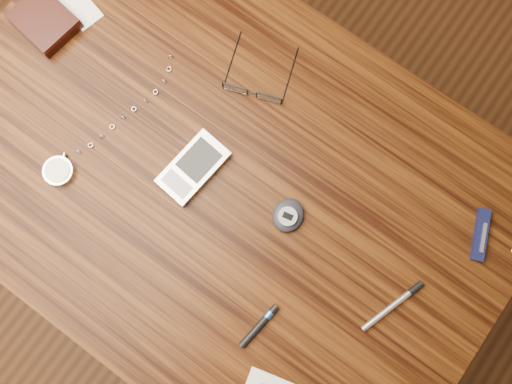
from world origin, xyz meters
TOP-DOWN VIEW (x-y plane):
  - ground at (0.00, 0.00)m, footprint 3.80×3.80m
  - desk at (0.00, 0.00)m, footprint 1.00×0.70m
  - wallet_and_card at (-0.42, 0.05)m, footprint 0.13×0.14m
  - eyeglasses at (-0.04, 0.16)m, footprint 0.14×0.14m
  - pocket_watch at (-0.22, -0.14)m, footprint 0.08×0.30m
  - pda_phone at (-0.04, -0.01)m, footprint 0.08×0.13m
  - pedometer at (0.13, 0.01)m, footprint 0.06×0.07m
  - pocket_knife at (0.41, 0.17)m, footprint 0.05×0.09m
  - silver_pen at (0.35, 0.00)m, footprint 0.05×0.12m
  - black_blue_pen at (0.20, -0.15)m, footprint 0.02×0.09m

SIDE VIEW (x-z plane):
  - ground at x=0.00m, z-range 0.00..0.00m
  - desk at x=0.00m, z-range 0.27..1.02m
  - silver_pen at x=0.35m, z-range 0.75..0.76m
  - pocket_knife at x=0.41m, z-range 0.75..0.76m
  - black_blue_pen at x=0.20m, z-range 0.75..0.76m
  - pocket_watch at x=-0.22m, z-range 0.75..0.76m
  - pda_phone at x=-0.04m, z-range 0.75..0.77m
  - pedometer at x=0.13m, z-range 0.75..0.77m
  - eyeglasses at x=-0.04m, z-range 0.75..0.77m
  - wallet_and_card at x=-0.42m, z-range 0.75..0.77m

